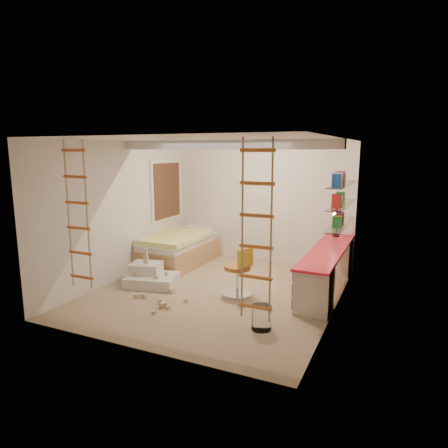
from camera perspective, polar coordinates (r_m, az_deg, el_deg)
The scene contains 15 objects.
floor at distance 7.06m, azimuth -1.03°, elevation -9.63°, with size 4.50×4.50×0.00m, color tan.
ceiling_beam at distance 6.90m, azimuth -0.00°, elevation 11.26°, with size 4.00×0.18×0.16m, color white.
window_frame at distance 8.95m, azimuth -8.31°, elevation 4.76°, with size 0.06×1.15×1.35m, color white.
window_blind at distance 8.93m, azimuth -8.10°, elevation 4.75°, with size 0.02×1.00×1.20m, color #4C2D1E.
rope_ladder_left at distance 6.04m, azimuth -20.16°, elevation 1.15°, with size 0.41×0.04×2.13m, color #CB4D22, non-canonical shape.
rope_ladder_right at distance 4.58m, azimuth 4.65°, elevation -1.06°, with size 0.41×0.04×2.13m, color orange, non-canonical shape.
waste_bin at distance 5.64m, azimuth 5.36°, elevation -13.16°, with size 0.28×0.28×0.34m, color white.
desk at distance 7.22m, azimuth 14.48°, elevation -6.13°, with size 0.56×2.80×0.75m.
shelves at distance 7.23m, azimuth 16.46°, elevation 2.69°, with size 0.25×1.80×0.71m.
bed at distance 8.67m, azimuth -6.36°, elevation -3.57°, with size 1.02×2.00×0.69m.
task_lamp at distance 7.99m, azimuth 15.63°, elevation 0.81°, with size 0.14×0.36×0.57m.
swivel_chair at distance 6.76m, azimuth 2.07°, elevation -7.73°, with size 0.66×0.66×0.86m.
play_platform at distance 7.47m, azimuth -10.45°, elevation -7.42°, with size 1.01×0.88×0.39m.
toy_blocks at distance 6.95m, azimuth -9.83°, elevation -8.45°, with size 1.28×1.26×0.66m.
books at distance 7.21m, azimuth 16.52°, elevation 3.98°, with size 0.14×0.70×0.92m.
Camera 1 is at (2.88, -5.97, 2.43)m, focal length 32.00 mm.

